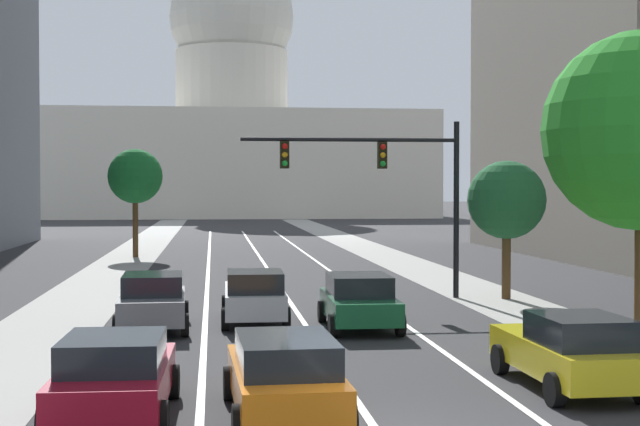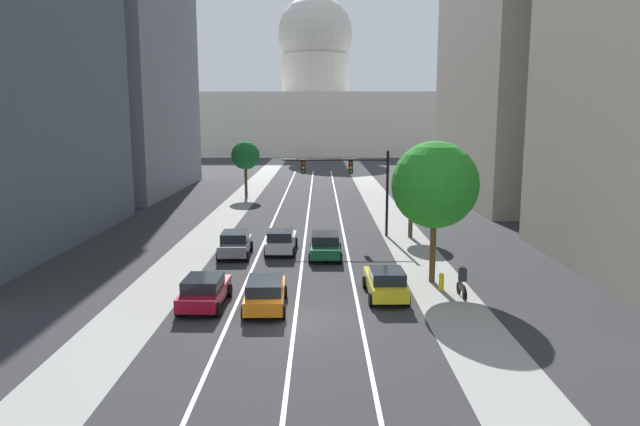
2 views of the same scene
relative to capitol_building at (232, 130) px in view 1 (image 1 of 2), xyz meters
The scene contains 16 objects.
ground_plane 75.10m from the capitol_building, 90.00° to the right, with size 400.00×400.00×0.00m, color #2B2B2D.
sidewalk_left 80.38m from the capitol_building, 95.33° to the right, with size 3.19×130.00×0.01m, color gray.
sidewalk_right 80.38m from the capitol_building, 84.67° to the right, with size 3.19×130.00×0.01m, color gray.
lane_stripe_left 89.99m from the capitol_building, 91.86° to the right, with size 0.16×90.00×0.01m, color white.
lane_stripe_center 89.94m from the capitol_building, 90.00° to the right, with size 0.16×90.00×0.01m, color white.
lane_stripe_right 89.99m from the capitol_building, 88.14° to the right, with size 0.16×90.00×0.01m, color white.
capitol_building is the anchor object (origin of this frame).
car_crimson 113.00m from the capitol_building, 92.21° to the right, with size 2.09×4.39×1.49m.
car_yellow 111.64m from the capitol_building, 87.76° to the right, with size 2.02×4.46×1.54m.
car_silver 101.91m from the capitol_building, 90.82° to the right, with size 1.99×4.55×1.59m.
car_orange 113.28m from the capitol_building, 90.73° to the right, with size 2.07×4.52×1.48m.
car_green 103.34m from the capitol_building, 89.19° to the right, with size 2.09×4.22×1.54m.
car_gray 102.93m from the capitol_building, 92.43° to the right, with size 2.10×4.23×1.58m.
traffic_signal_mast 96.26m from the capitol_building, 87.86° to the right, with size 7.89×0.39×6.38m.
street_tree_near_left 75.41m from the capitol_building, 95.41° to the right, with size 3.13×3.13×6.21m.
street_tree_near_right 97.11m from the capitol_building, 85.38° to the right, with size 2.81×2.81×4.97m.
Camera 1 is at (-2.66, -14.32, 4.01)m, focal length 51.87 mm.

